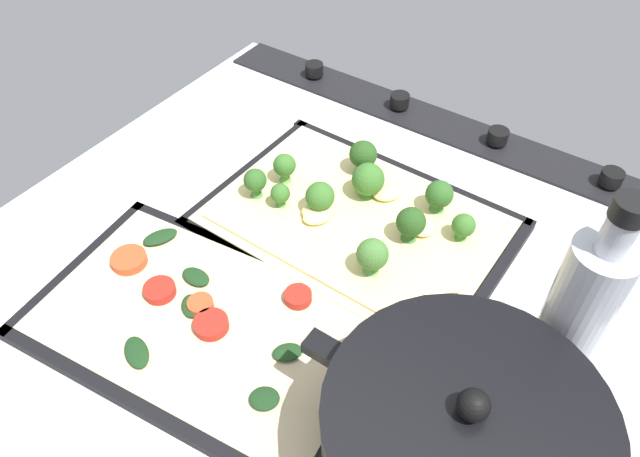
# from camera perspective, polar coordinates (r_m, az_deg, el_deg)

# --- Properties ---
(ground_plane) EXTENTS (0.75, 0.71, 0.03)m
(ground_plane) POSITION_cam_1_polar(r_m,az_deg,el_deg) (0.67, -0.26, -4.79)
(ground_plane) COLOR silver
(stove_control_panel) EXTENTS (0.72, 0.07, 0.03)m
(stove_control_panel) POSITION_cam_1_polar(r_m,az_deg,el_deg) (0.87, 11.92, 9.72)
(stove_control_panel) COLOR black
(stove_control_panel) RESTS_ON ground_plane
(baking_tray_front) EXTENTS (0.35, 0.25, 0.01)m
(baking_tray_front) POSITION_cam_1_polar(r_m,az_deg,el_deg) (0.70, 3.39, 0.15)
(baking_tray_front) COLOR black
(baking_tray_front) RESTS_ON ground_plane
(broccoli_pizza) EXTENTS (0.32, 0.23, 0.06)m
(broccoli_pizza) POSITION_cam_1_polar(r_m,az_deg,el_deg) (0.69, 3.59, 1.32)
(broccoli_pizza) COLOR beige
(broccoli_pizza) RESTS_ON baking_tray_front
(baking_tray_back) EXTENTS (0.37, 0.25, 0.01)m
(baking_tray_back) POSITION_cam_1_polar(r_m,az_deg,el_deg) (0.62, -10.92, -9.24)
(baking_tray_back) COLOR black
(baking_tray_back) RESTS_ON ground_plane
(veggie_pizza_back) EXTENTS (0.34, 0.22, 0.02)m
(veggie_pizza_back) POSITION_cam_1_polar(r_m,az_deg,el_deg) (0.62, -11.15, -8.63)
(veggie_pizza_back) COLOR #CDB88E
(veggie_pizza_back) RESTS_ON baking_tray_back
(cooking_pot) EXTENTS (0.28, 0.21, 0.14)m
(cooking_pot) POSITION_cam_1_polar(r_m,az_deg,el_deg) (0.50, 12.99, -19.73)
(cooking_pot) COLOR black
(cooking_pot) RESTS_ON ground_plane
(oil_bottle) EXTENTS (0.05, 0.05, 0.23)m
(oil_bottle) POSITION_cam_1_polar(r_m,az_deg,el_deg) (0.55, 23.24, -7.60)
(oil_bottle) COLOR #B7BCC6
(oil_bottle) RESTS_ON ground_plane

